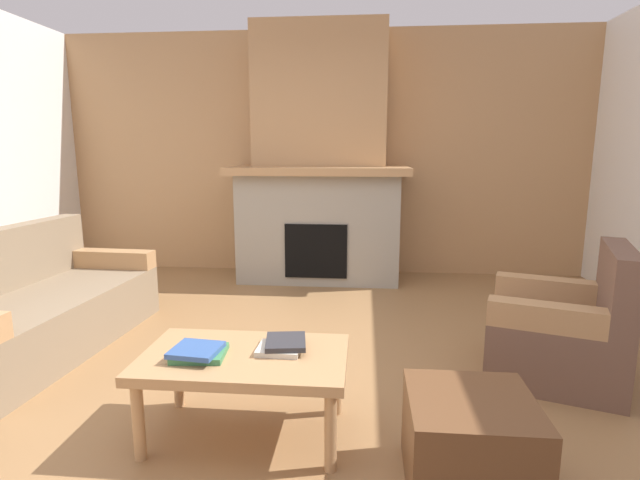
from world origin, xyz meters
name	(u,v)px	position (x,y,z in m)	size (l,w,h in m)	color
ground	(278,392)	(0.00, 0.00, 0.00)	(9.00, 9.00, 0.00)	olive
wall_back_wood_panel	(322,155)	(0.00, 3.00, 1.35)	(6.00, 0.12, 2.70)	tan
fireplace	(319,173)	(0.00, 2.62, 1.16)	(1.90, 0.82, 2.70)	gray
couch	(35,310)	(-1.84, 0.49, 0.29)	(0.94, 1.84, 0.85)	#847056
armchair	(563,332)	(1.73, 0.37, 0.29)	(0.96, 0.96, 0.85)	brown
coffee_table	(245,364)	(-0.08, -0.44, 0.38)	(1.00, 0.60, 0.43)	tan
ottoman	(469,443)	(0.94, -0.72, 0.20)	(0.52, 0.52, 0.40)	brown
book_stack_near_edge	(198,352)	(-0.29, -0.49, 0.46)	(0.26, 0.25, 0.05)	#3D7F4C
book_stack_center	(283,345)	(0.10, -0.38, 0.46)	(0.25, 0.24, 0.05)	beige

